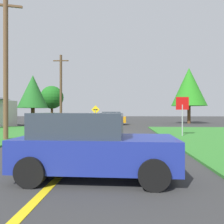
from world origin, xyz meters
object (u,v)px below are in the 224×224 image
at_px(utility_pole_near, 6,65).
at_px(utility_pole_mid, 61,89).
at_px(oak_tree_left, 33,92).
at_px(direction_sign, 96,114).
at_px(stop_sign, 182,108).
at_px(car_behind_on_main_road, 92,145).
at_px(pine_tree_center, 189,87).
at_px(car_approaching_junction, 110,118).
at_px(oak_tree_right, 52,97).

relative_size(utility_pole_near, utility_pole_mid, 1.02).
bearing_deg(oak_tree_left, utility_pole_mid, -23.00).
xyz_separation_m(utility_pole_near, direction_sign, (3.75, 10.85, -2.91)).
relative_size(stop_sign, direction_sign, 1.13).
xyz_separation_m(utility_pole_mid, direction_sign, (4.38, -2.41, -2.82)).
relative_size(car_behind_on_main_road, pine_tree_center, 0.51).
relative_size(stop_sign, car_approaching_junction, 0.64).
xyz_separation_m(car_behind_on_main_road, pine_tree_center, (9.76, 25.84, 4.26)).
xyz_separation_m(oak_tree_left, oak_tree_right, (0.74, 5.12, -0.40)).
bearing_deg(car_approaching_junction, stop_sign, 114.45).
bearing_deg(pine_tree_center, car_approaching_junction, -161.39).
distance_m(direction_sign, pine_tree_center, 14.94).
bearing_deg(pine_tree_center, car_behind_on_main_road, -110.69).
height_order(stop_sign, oak_tree_right, oak_tree_right).
relative_size(utility_pole_near, oak_tree_right, 1.54).
bearing_deg(pine_tree_center, direction_sign, -145.58).
bearing_deg(pine_tree_center, stop_sign, -107.23).
height_order(utility_pole_mid, oak_tree_right, utility_pole_mid).
height_order(utility_pole_near, oak_tree_right, utility_pole_near).
xyz_separation_m(car_approaching_junction, utility_pole_near, (-5.02, -15.45, 3.53)).
bearing_deg(car_approaching_junction, oak_tree_right, -25.89).
height_order(car_behind_on_main_road, oak_tree_left, oak_tree_left).
distance_m(stop_sign, direction_sign, 10.88).
distance_m(car_behind_on_main_road, pine_tree_center, 27.94).
distance_m(car_behind_on_main_road, car_approaching_junction, 22.26).
distance_m(car_approaching_junction, oak_tree_right, 10.53).
bearing_deg(oak_tree_right, pine_tree_center, -3.11).
relative_size(oak_tree_left, pine_tree_center, 0.81).
distance_m(oak_tree_left, pine_tree_center, 20.83).
distance_m(car_approaching_junction, direction_sign, 4.80).
relative_size(direction_sign, oak_tree_right, 0.42).
xyz_separation_m(stop_sign, utility_pole_mid, (-11.16, 10.92, 2.39)).
height_order(car_behind_on_main_road, oak_tree_right, oak_tree_right).
bearing_deg(oak_tree_left, stop_sign, -39.70).
distance_m(direction_sign, oak_tree_right, 12.27).
bearing_deg(utility_pole_near, car_approaching_junction, 72.01).
bearing_deg(utility_pole_near, stop_sign, 12.59).
bearing_deg(car_approaching_junction, utility_pole_near, 73.62).
bearing_deg(pine_tree_center, oak_tree_right, 176.89).
bearing_deg(utility_pole_mid, pine_tree_center, 19.48).
bearing_deg(car_approaching_junction, direction_sign, 76.24).
bearing_deg(car_behind_on_main_road, oak_tree_left, 117.36).
bearing_deg(utility_pole_near, car_behind_on_main_road, -48.76).
bearing_deg(oak_tree_right, utility_pole_mid, -64.13).
relative_size(car_approaching_junction, oak_tree_right, 0.75).
bearing_deg(oak_tree_left, direction_sign, -26.09).
distance_m(utility_pole_mid, pine_tree_center, 17.35).
relative_size(stop_sign, oak_tree_left, 0.42).
bearing_deg(car_behind_on_main_road, direction_sign, 98.41).
relative_size(pine_tree_center, oak_tree_right, 1.42).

